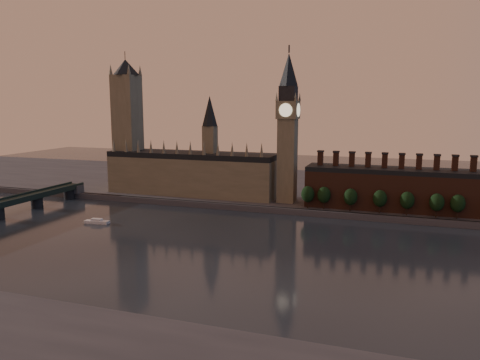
{
  "coord_description": "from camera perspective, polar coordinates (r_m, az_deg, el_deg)",
  "views": [
    {
      "loc": [
        83.71,
        -205.74,
        72.09
      ],
      "look_at": [
        -5.84,
        55.0,
        27.14
      ],
      "focal_mm": 35.0,
      "sensor_mm": 36.0,
      "label": 1
    }
  ],
  "objects": [
    {
      "name": "chimney_block",
      "position": [
        320.39,
        18.01,
        -0.95
      ],
      "size": [
        110.0,
        25.0,
        37.0
      ],
      "color": "#572F21",
      "rests_on": "north_bank"
    },
    {
      "name": "palace_of_westminster",
      "position": [
        356.8,
        -5.78,
        1.08
      ],
      "size": [
        130.0,
        30.3,
        74.0
      ],
      "color": "#80755B",
      "rests_on": "north_bank"
    },
    {
      "name": "north_bank",
      "position": [
        399.01,
        6.55,
        -0.92
      ],
      "size": [
        900.0,
        182.0,
        4.0
      ],
      "color": "#4E4E53",
      "rests_on": "ground"
    },
    {
      "name": "embankment_tree_1",
      "position": [
        309.88,
        10.2,
        -1.79
      ],
      "size": [
        8.6,
        8.6,
        14.88
      ],
      "color": "black",
      "rests_on": "north_bank"
    },
    {
      "name": "embankment_tree_0",
      "position": [
        310.56,
        8.26,
        -1.72
      ],
      "size": [
        8.6,
        8.6,
        14.88
      ],
      "color": "black",
      "rests_on": "north_bank"
    },
    {
      "name": "ground",
      "position": [
        233.53,
        -3.06,
        -8.73
      ],
      "size": [
        900.0,
        900.0,
        0.0
      ],
      "primitive_type": "plane",
      "color": "black",
      "rests_on": "ground"
    },
    {
      "name": "big_ben",
      "position": [
        324.59,
        5.85,
        6.52
      ],
      "size": [
        15.0,
        15.0,
        107.0
      ],
      "color": "#80755B",
      "rests_on": "north_bank"
    },
    {
      "name": "embankment_tree_5",
      "position": [
        305.92,
        22.87,
        -2.52
      ],
      "size": [
        8.6,
        8.6,
        14.88
      ],
      "color": "black",
      "rests_on": "north_bank"
    },
    {
      "name": "embankment_tree_3",
      "position": [
        306.12,
        16.69,
        -2.17
      ],
      "size": [
        8.6,
        8.6,
        14.88
      ],
      "color": "black",
      "rests_on": "north_bank"
    },
    {
      "name": "embankment_tree_2",
      "position": [
        306.62,
        13.33,
        -2.01
      ],
      "size": [
        8.6,
        8.6,
        14.88
      ],
      "color": "black",
      "rests_on": "north_bank"
    },
    {
      "name": "river_boat",
      "position": [
        299.29,
        -17.06,
        -4.86
      ],
      "size": [
        15.58,
        6.1,
        3.04
      ],
      "rotation": [
        0.0,
        0.0,
        0.12
      ],
      "color": "silver",
      "rests_on": "ground"
    },
    {
      "name": "embankment_tree_4",
      "position": [
        305.74,
        19.71,
        -2.34
      ],
      "size": [
        8.6,
        8.6,
        14.88
      ],
      "color": "black",
      "rests_on": "north_bank"
    },
    {
      "name": "victoria_tower",
      "position": [
        380.19,
        -13.56,
        7.05
      ],
      "size": [
        24.0,
        24.0,
        108.0
      ],
      "color": "#80755B",
      "rests_on": "north_bank"
    },
    {
      "name": "embankment_tree_6",
      "position": [
        307.73,
        25.02,
        -2.6
      ],
      "size": [
        8.6,
        8.6,
        14.88
      ],
      "color": "black",
      "rests_on": "north_bank"
    }
  ]
}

